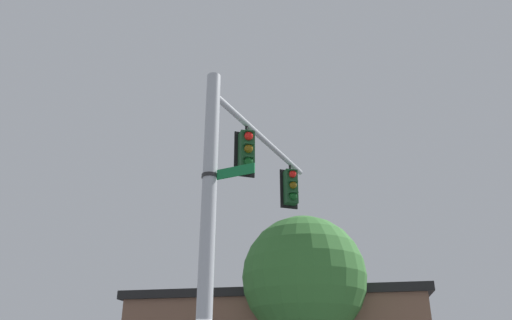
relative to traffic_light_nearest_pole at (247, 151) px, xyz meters
The scene contains 6 objects.
signal_pole 3.16m from the traffic_light_nearest_pole, 44.90° to the left, with size 0.32×0.32×7.94m, color #ADB2B7.
mast_arm 1.29m from the traffic_light_nearest_pole, 133.77° to the right, with size 0.16×0.16×5.33m, color #ADB2B7.
traffic_light_nearest_pole is the anchor object (origin of this frame).
traffic_light_mid_inner 2.84m from the traffic_light_nearest_pole, 134.58° to the right, with size 0.54×0.49×1.31m.
street_name_sign 2.08m from the traffic_light_nearest_pole, 53.08° to the left, with size 0.95×0.94×0.22m.
tree_by_storefront 6.15m from the traffic_light_nearest_pole, 126.62° to the right, with size 4.14×4.14×6.60m.
Camera 1 is at (2.05, 9.53, 1.55)m, focal length 34.43 mm.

